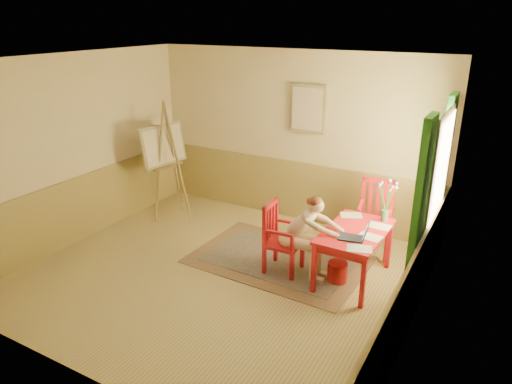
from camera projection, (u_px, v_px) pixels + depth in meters
The scene contains 14 objects.
room at pixel (217, 176), 5.87m from camera, with size 5.04×4.54×2.84m.
wainscot at pixel (249, 219), 6.84m from camera, with size 5.00×4.50×1.00m.
window at pixel (434, 186), 5.68m from camera, with size 0.12×2.01×2.20m.
wall_portrait at pixel (307, 109), 7.38m from camera, with size 0.60×0.05×0.76m.
rug at pixel (279, 259), 6.72m from camera, with size 2.45×1.68×0.02m.
table at pixel (355, 237), 6.01m from camera, with size 0.75×1.21×0.72m.
chair_left at pixel (281, 238), 6.29m from camera, with size 0.47×0.45×0.97m.
chair_back at pixel (375, 218), 6.78m from camera, with size 0.55×0.57×1.08m.
figure at pixel (304, 232), 6.10m from camera, with size 0.86×0.38×1.16m.
laptop at pixel (356, 236), 5.73m from camera, with size 0.39×0.28×0.22m.
papers at pixel (365, 231), 5.95m from camera, with size 0.76×1.20×0.00m.
vase at pixel (387, 202), 6.17m from camera, with size 0.25×0.28×0.57m.
wastebasket at pixel (337, 272), 6.14m from camera, with size 0.26×0.26×0.28m, color red.
easel at pixel (165, 150), 7.76m from camera, with size 0.72×0.90×2.01m.
Camera 1 is at (3.14, -4.62, 3.29)m, focal length 33.00 mm.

